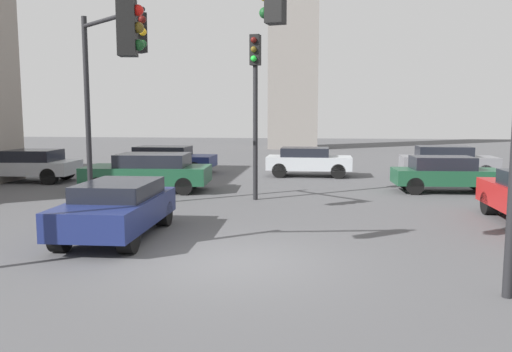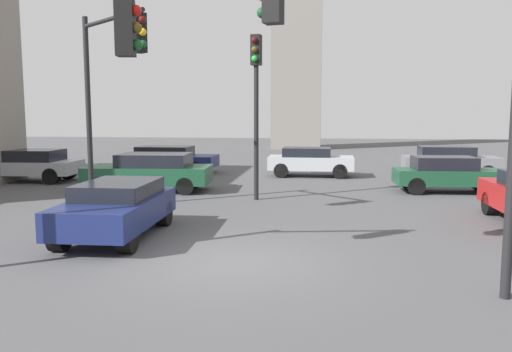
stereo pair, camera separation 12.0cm
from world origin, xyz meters
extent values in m
plane|color=#4C4C4F|center=(0.00, 0.00, 0.00)|extent=(106.38, 106.38, 0.00)
sphere|color=#14471E|center=(0.70, -0.58, 4.73)|extent=(0.20, 0.20, 0.20)
cylinder|color=black|center=(-5.32, 5.12, 2.93)|extent=(0.16, 0.16, 5.85)
cylinder|color=black|center=(-4.03, 4.01, 5.56)|extent=(2.67, 2.30, 0.12)
cube|color=black|center=(-2.92, 3.07, 5.01)|extent=(0.45, 0.45, 1.00)
sphere|color=#4C0F0C|center=(-2.77, 2.94, 5.31)|extent=(0.20, 0.20, 0.20)
sphere|color=yellow|center=(-2.77, 2.94, 5.01)|extent=(0.20, 0.20, 0.20)
sphere|color=#14471E|center=(-2.77, 2.94, 4.71)|extent=(0.20, 0.20, 0.20)
cube|color=black|center=(-1.72, -0.92, 4.47)|extent=(0.37, 0.37, 1.00)
sphere|color=red|center=(-1.52, -0.88, 4.77)|extent=(0.20, 0.20, 0.20)
sphere|color=#594714|center=(-1.52, -0.88, 4.47)|extent=(0.20, 0.20, 0.20)
sphere|color=#14471E|center=(-1.52, -0.88, 4.17)|extent=(0.20, 0.20, 0.20)
cylinder|color=black|center=(-0.44, 7.46, 2.79)|extent=(0.16, 0.16, 5.57)
cube|color=black|center=(-0.44, 7.46, 5.07)|extent=(0.37, 0.37, 1.00)
sphere|color=#4C0F0C|center=(-0.47, 7.26, 5.37)|extent=(0.20, 0.20, 0.20)
sphere|color=#594714|center=(-0.47, 7.26, 5.07)|extent=(0.20, 0.20, 0.20)
sphere|color=green|center=(-0.47, 7.26, 4.77)|extent=(0.20, 0.20, 0.20)
cube|color=navy|center=(-5.82, 15.07, 0.61)|extent=(4.72, 2.05, 0.56)
cube|color=black|center=(-6.05, 15.07, 1.09)|extent=(2.65, 1.79, 0.49)
cylinder|color=black|center=(-4.21, 15.87, 0.33)|extent=(0.67, 0.37, 0.66)
cylinder|color=black|center=(-4.23, 14.23, 0.33)|extent=(0.67, 0.37, 0.66)
cylinder|color=black|center=(-7.40, 15.90, 0.33)|extent=(0.67, 0.37, 0.66)
cylinder|color=black|center=(-7.42, 14.27, 0.33)|extent=(0.67, 0.37, 0.66)
cube|color=#19472D|center=(6.54, 9.98, 0.60)|extent=(4.01, 1.78, 0.56)
cube|color=black|center=(6.35, 9.97, 1.10)|extent=(2.27, 1.51, 0.52)
cylinder|color=black|center=(7.85, 10.70, 0.32)|extent=(0.65, 0.32, 0.64)
cylinder|color=black|center=(7.91, 9.39, 0.32)|extent=(0.65, 0.32, 0.64)
cylinder|color=black|center=(5.18, 10.58, 0.32)|extent=(0.65, 0.32, 0.64)
cylinder|color=black|center=(5.24, 9.27, 0.32)|extent=(0.65, 0.32, 0.64)
cube|color=slate|center=(7.77, 14.90, 0.66)|extent=(4.31, 1.84, 0.64)
cube|color=black|center=(7.56, 14.90, 1.20)|extent=(2.43, 1.59, 0.52)
cylinder|color=black|center=(9.24, 15.58, 0.34)|extent=(0.68, 0.33, 0.67)
cylinder|color=black|center=(9.21, 14.15, 0.34)|extent=(0.68, 0.33, 0.67)
cylinder|color=black|center=(6.33, 15.64, 0.34)|extent=(0.68, 0.33, 0.67)
cylinder|color=black|center=(6.30, 14.21, 0.34)|extent=(0.68, 0.33, 0.67)
cube|color=#ADB2B7|center=(-11.12, 11.00, 0.63)|extent=(4.66, 2.29, 0.57)
cube|color=black|center=(-10.89, 11.02, 1.14)|extent=(2.65, 1.93, 0.53)
cylinder|color=black|center=(-12.71, 11.74, 0.35)|extent=(0.71, 0.41, 0.69)
cylinder|color=black|center=(-9.52, 10.27, 0.35)|extent=(0.71, 0.41, 0.69)
cylinder|color=black|center=(-9.62, 11.93, 0.35)|extent=(0.71, 0.41, 0.69)
cube|color=#ADB2B7|center=(1.29, 14.42, 0.65)|extent=(3.99, 1.77, 0.61)
cube|color=black|center=(1.09, 14.42, 1.14)|extent=(2.24, 1.55, 0.45)
cylinder|color=black|center=(2.64, 15.12, 0.34)|extent=(0.69, 0.32, 0.68)
cylinder|color=black|center=(2.63, 13.70, 0.34)|extent=(0.69, 0.32, 0.68)
cylinder|color=black|center=(-0.06, 15.15, 0.34)|extent=(0.69, 0.32, 0.68)
cylinder|color=black|center=(-0.07, 13.72, 0.34)|extent=(0.69, 0.32, 0.68)
cylinder|color=black|center=(6.74, 5.67, 0.34)|extent=(0.36, 0.68, 0.67)
cube|color=navy|center=(-3.07, 1.65, 0.64)|extent=(1.93, 4.08, 0.62)
cube|color=black|center=(-3.08, 1.85, 1.12)|extent=(1.67, 2.30, 0.41)
cylinder|color=black|center=(-2.29, 0.30, 0.33)|extent=(0.35, 0.66, 0.66)
cylinder|color=black|center=(-3.79, 0.26, 0.33)|extent=(0.35, 0.66, 0.66)
cylinder|color=black|center=(-2.36, 3.04, 0.33)|extent=(0.35, 0.66, 0.66)
cylinder|color=black|center=(-3.86, 3.00, 0.33)|extent=(0.35, 0.66, 0.66)
cube|color=#19472D|center=(-4.81, 8.99, 0.64)|extent=(4.82, 2.40, 0.63)
cube|color=black|center=(-4.57, 9.00, 1.18)|extent=(2.74, 2.02, 0.52)
cylinder|color=black|center=(-6.35, 8.02, 0.33)|extent=(0.67, 0.42, 0.65)
cylinder|color=black|center=(-6.45, 9.76, 0.33)|extent=(0.67, 0.42, 0.65)
cylinder|color=black|center=(-3.16, 8.22, 0.33)|extent=(0.67, 0.42, 0.65)
cylinder|color=black|center=(-3.26, 9.95, 0.33)|extent=(0.67, 0.42, 0.65)
camera|label=1|loc=(1.66, -9.89, 2.94)|focal=35.90mm
camera|label=2|loc=(1.78, -9.88, 2.94)|focal=35.90mm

